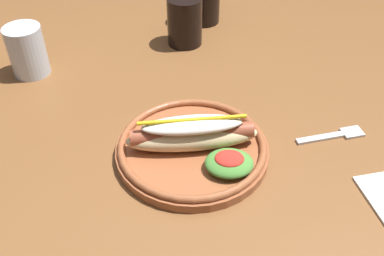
{
  "coord_description": "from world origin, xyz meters",
  "views": [
    {
      "loc": [
        0.04,
        -0.68,
        1.23
      ],
      "look_at": [
        0.05,
        -0.13,
        0.77
      ],
      "focal_mm": 40.67,
      "sensor_mm": 36.0,
      "label": 1
    }
  ],
  "objects": [
    {
      "name": "water_cup",
      "position": [
        -0.27,
        0.08,
        0.79
      ],
      "size": [
        0.07,
        0.07,
        0.1
      ],
      "primitive_type": "cylinder",
      "color": "silver",
      "rests_on": "dining_table"
    },
    {
      "name": "soda_cup",
      "position": [
        0.04,
        0.2,
        0.79
      ],
      "size": [
        0.08,
        0.08,
        0.11
      ],
      "primitive_type": "cylinder",
      "color": "black",
      "rests_on": "dining_table"
    },
    {
      "name": "dining_table",
      "position": [
        0.0,
        0.0,
        0.64
      ],
      "size": [
        1.17,
        1.0,
        0.74
      ],
      "color": "brown",
      "rests_on": "ground_plane"
    },
    {
      "name": "fork",
      "position": [
        0.3,
        -0.12,
        0.74
      ],
      "size": [
        0.12,
        0.05,
        0.0
      ],
      "rotation": [
        0.0,
        0.0,
        0.23
      ],
      "color": "silver",
      "rests_on": "dining_table"
    },
    {
      "name": "hot_dog_plate",
      "position": [
        0.05,
        -0.17,
        0.76
      ],
      "size": [
        0.25,
        0.25,
        0.08
      ],
      "color": "#9E5633",
      "rests_on": "dining_table"
    }
  ]
}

